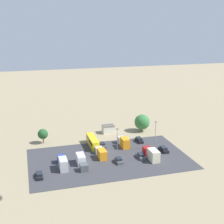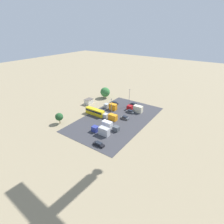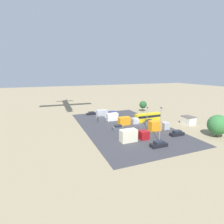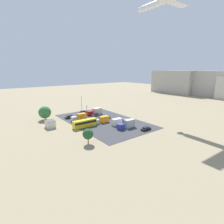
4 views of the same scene
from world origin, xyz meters
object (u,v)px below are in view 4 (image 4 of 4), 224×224
object	(u,v)px
shed_building	(50,124)
parked_car_0	(96,115)
bus	(85,123)
parked_car_3	(106,117)
parked_truck_3	(95,112)
parked_truck_2	(102,120)
parked_car_5	(83,112)
parked_car_2	(70,117)
parked_truck_0	(127,124)
parked_car_1	(146,129)
parked_car_4	(84,123)
parked_truck_4	(80,117)
parked_truck_1	(119,122)
airplane	(165,0)

from	to	relation	value
shed_building	parked_car_0	world-z (taller)	shed_building
bus	parked_car_3	size ratio (longest dim) A/B	2.68
parked_truck_3	parked_truck_2	bearing A→B (deg)	158.92
bus	parked_car_5	distance (m)	24.97
parked_car_2	parked_truck_3	distance (m)	15.20
parked_truck_0	parked_truck_3	xyz separation A→B (m)	(-28.40, 1.48, 0.04)
bus	parked_car_1	distance (m)	26.92
parked_car_1	parked_car_4	distance (m)	28.35
parked_truck_2	parked_truck_4	bearing A→B (deg)	34.10
parked_car_4	parked_truck_2	size ratio (longest dim) A/B	0.51
parked_truck_0	parked_truck_4	size ratio (longest dim) A/B	1.13
bus	parked_car_0	bearing A→B (deg)	132.33
shed_building	parked_car_2	bearing A→B (deg)	122.86
bus	parked_car_0	size ratio (longest dim) A/B	2.39
parked_truck_3	parked_truck_0	bearing A→B (deg)	177.01
parked_car_3	parked_truck_1	bearing A→B (deg)	-5.34
parked_car_3	parked_truck_1	size ratio (longest dim) A/B	0.48
parked_car_5	parked_truck_3	bearing A→B (deg)	-144.89
airplane	parked_truck_0	bearing A→B (deg)	-162.88
shed_building	parked_truck_0	distance (m)	34.17
parked_truck_0	parked_car_2	bearing A→B (deg)	24.48
parked_car_3	parked_truck_2	xyz separation A→B (m)	(4.29, -5.72, 0.69)
parked_car_3	parked_truck_2	size ratio (longest dim) A/B	0.51
parked_car_0	parked_truck_3	world-z (taller)	parked_truck_3
shed_building	parked_car_0	size ratio (longest dim) A/B	1.04
parked_car_5	airplane	bearing A→B (deg)	-127.06
bus	parked_car_4	bearing A→B (deg)	154.32
shed_building	parked_car_3	xyz separation A→B (m)	(4.20, 27.80, -0.81)
parked_car_2	parked_truck_1	bearing A→B (deg)	29.81
parked_truck_3	parked_car_5	bearing A→B (deg)	35.11
parked_car_4	airplane	bearing A→B (deg)	-99.40
shed_building	parked_car_0	distance (m)	26.70
parked_car_4	parked_truck_0	size ratio (longest dim) A/B	0.47
parked_car_3	parked_car_4	size ratio (longest dim) A/B	1.01
parked_truck_2	parked_truck_0	bearing A→B (deg)	-161.32
parked_car_5	parked_truck_3	distance (m)	7.86
parked_truck_3	shed_building	bearing A→B (deg)	103.74
parked_car_5	parked_truck_4	size ratio (longest dim) A/B	0.62
parked_car_1	parked_truck_2	world-z (taller)	parked_truck_2
parked_car_1	parked_truck_1	bearing A→B (deg)	17.12
parked_car_2	parked_car_3	world-z (taller)	parked_car_2
parked_car_1	parked_car_5	size ratio (longest dim) A/B	1.00
parked_truck_4	parked_truck_2	bearing A→B (deg)	-145.90
parked_truck_1	airplane	bearing A→B (deg)	94.33
parked_car_1	parked_truck_0	xyz separation A→B (m)	(-7.20, -4.21, 1.00)
shed_building	parked_car_3	world-z (taller)	shed_building
shed_building	airplane	bearing A→B (deg)	77.17
parked_car_0	parked_car_3	xyz separation A→B (m)	(7.91, 1.37, 0.02)
parked_car_0	parked_truck_2	distance (m)	12.97
parked_car_4	parked_truck_3	bearing A→B (deg)	-47.80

